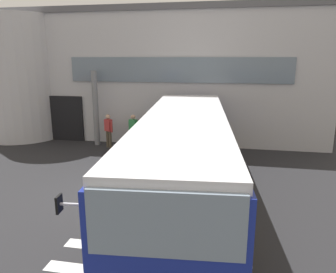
# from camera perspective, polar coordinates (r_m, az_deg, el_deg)

# --- Properties ---
(ground_plane) EXTENTS (80.00, 90.00, 0.02)m
(ground_plane) POSITION_cam_1_polar(r_m,az_deg,el_deg) (11.23, -8.61, -9.38)
(ground_plane) COLOR #232326
(ground_plane) RESTS_ON ground
(terminal_building) EXTENTS (18.70, 13.80, 6.86)m
(terminal_building) POSITION_cam_1_polar(r_m,az_deg,el_deg) (21.67, -0.44, 11.32)
(terminal_building) COLOR #B7B7BC
(terminal_building) RESTS_ON ground
(entry_support_column) EXTENTS (0.28, 0.28, 3.76)m
(entry_support_column) POSITION_cam_1_polar(r_m,az_deg,el_deg) (16.67, -12.72, 4.87)
(entry_support_column) COLOR slate
(entry_support_column) RESTS_ON ground
(bus_main_foreground) EXTENTS (3.51, 11.51, 2.70)m
(bus_main_foreground) POSITION_cam_1_polar(r_m,az_deg,el_deg) (10.05, 2.90, -3.87)
(bus_main_foreground) COLOR navy
(bus_main_foreground) RESTS_ON ground
(passenger_near_column) EXTENTS (0.52, 0.38, 1.68)m
(passenger_near_column) POSITION_cam_1_polar(r_m,az_deg,el_deg) (16.17, -10.51, 1.27)
(passenger_near_column) COLOR #4C4233
(passenger_near_column) RESTS_ON ground
(passenger_by_doorway) EXTENTS (0.55, 0.47, 1.68)m
(passenger_by_doorway) POSITION_cam_1_polar(r_m,az_deg,el_deg) (15.96, -6.08, 1.39)
(passenger_by_doorway) COLOR #2D2D33
(passenger_by_doorway) RESTS_ON ground
(passenger_at_curb_edge) EXTENTS (0.56, 0.33, 1.68)m
(passenger_at_curb_edge) POSITION_cam_1_polar(r_m,az_deg,el_deg) (14.99, -3.82, 0.49)
(passenger_at_curb_edge) COLOR #2D2D33
(passenger_at_curb_edge) RESTS_ON ground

